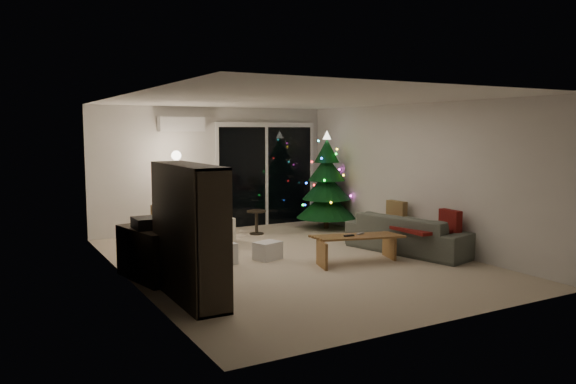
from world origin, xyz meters
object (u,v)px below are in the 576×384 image
at_px(sofa, 410,233).
at_px(coffee_table, 357,249).
at_px(christmas_tree, 327,180).
at_px(media_cabinet, 148,254).
at_px(bookshelf, 173,234).
at_px(armchair, 177,226).

height_order(sofa, coffee_table, sofa).
bearing_deg(sofa, christmas_tree, -14.52).
relative_size(coffee_table, christmas_tree, 0.66).
bearing_deg(coffee_table, media_cabinet, -175.17).
bearing_deg(bookshelf, coffee_table, -1.53).
height_order(media_cabinet, christmas_tree, christmas_tree).
bearing_deg(christmas_tree, sofa, -90.55).
height_order(media_cabinet, armchair, armchair).
bearing_deg(bookshelf, media_cabinet, 78.64).
bearing_deg(bookshelf, sofa, -1.98).
relative_size(armchair, coffee_table, 0.62).
relative_size(armchair, sofa, 0.38).
bearing_deg(media_cabinet, christmas_tree, 15.84).
bearing_deg(bookshelf, christmas_tree, 26.07).
height_order(coffee_table, christmas_tree, christmas_tree).
bearing_deg(coffee_table, sofa, 23.86).
xyz_separation_m(media_cabinet, armchair, (1.01, 1.83, 0.02)).
bearing_deg(armchair, christmas_tree, -165.82).
xyz_separation_m(armchair, coffee_table, (2.07, -2.42, -0.16)).
height_order(bookshelf, coffee_table, bookshelf).
relative_size(media_cabinet, sofa, 0.53).
bearing_deg(coffee_table, armchair, 146.15).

